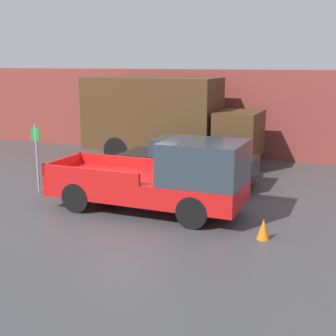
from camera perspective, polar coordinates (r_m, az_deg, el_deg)
The scene contains 7 objects.
ground_plane at distance 13.85m, azimuth -5.44°, elevation -4.51°, with size 60.00×60.00×0.00m, color #3D3D3F.
building_wall at distance 20.96m, azimuth 5.07°, elevation 6.70°, with size 28.00×0.15×3.80m.
pickup_truck at distance 12.81m, azimuth -0.40°, elevation -1.30°, with size 5.52×1.97×2.09m.
car at distance 16.11m, azimuth 2.59°, elevation 0.94°, with size 4.63×1.87×1.55m.
delivery_truck at distance 19.44m, azimuth -0.50°, elevation 6.21°, with size 7.28×2.42×3.49m.
parking_sign at distance 15.35m, azimuth -15.69°, elevation 1.58°, with size 0.30×0.07×2.20m.
traffic_cone at distance 11.36m, azimuth 11.56°, elevation -7.30°, with size 0.31×0.31×0.50m.
Camera 1 is at (6.25, -11.65, 4.10)m, focal length 50.00 mm.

